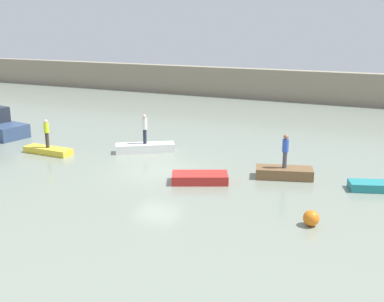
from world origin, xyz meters
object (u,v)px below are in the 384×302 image
object	(u,v)px
rowboat_red	(200,178)
rowboat_teal	(384,186)
person_white_shirt	(145,127)
rowboat_white	(145,148)
person_hiviz_shirt	(47,132)
rowboat_yellow	(48,150)
person_blue_shirt	(285,149)
mooring_buoy	(311,218)
rowboat_brown	(284,173)

from	to	relation	value
rowboat_red	rowboat_teal	size ratio (longest dim) A/B	0.86
rowboat_teal	person_white_shirt	distance (m)	13.86
rowboat_white	rowboat_teal	distance (m)	13.79
rowboat_teal	person_hiviz_shirt	xyz separation A→B (m)	(-18.95, -1.58, 1.14)
rowboat_white	rowboat_red	size ratio (longest dim) A/B	1.29
rowboat_red	person_hiviz_shirt	bearing A→B (deg)	149.62
rowboat_yellow	person_white_shirt	distance (m)	6.05
person_blue_shirt	mooring_buoy	size ratio (longest dim) A/B	2.74
rowboat_brown	rowboat_yellow	bearing A→B (deg)	169.09
mooring_buoy	rowboat_yellow	bearing A→B (deg)	166.73
rowboat_teal	person_blue_shirt	distance (m)	4.95
rowboat_red	person_hiviz_shirt	xyz separation A→B (m)	(-10.55, 1.01, 1.11)
rowboat_white	mooring_buoy	bearing A→B (deg)	-63.64
rowboat_brown	rowboat_teal	bearing A→B (deg)	-15.32
rowboat_white	rowboat_brown	bearing A→B (deg)	-41.50
rowboat_brown	mooring_buoy	bearing A→B (deg)	-82.58
rowboat_red	person_blue_shirt	distance (m)	4.57
rowboat_yellow	person_white_shirt	size ratio (longest dim) A/B	1.73
person_blue_shirt	mooring_buoy	world-z (taller)	person_blue_shirt
rowboat_white	rowboat_red	world-z (taller)	rowboat_white
rowboat_yellow	rowboat_white	world-z (taller)	rowboat_white
person_hiviz_shirt	person_white_shirt	distance (m)	5.89
rowboat_red	rowboat_teal	world-z (taller)	rowboat_red
mooring_buoy	rowboat_teal	bearing A→B (deg)	66.79
person_white_shirt	person_hiviz_shirt	bearing A→B (deg)	-152.13
person_blue_shirt	rowboat_brown	bearing A→B (deg)	14.04
rowboat_yellow	rowboat_red	world-z (taller)	rowboat_red
rowboat_red	rowboat_brown	xyz separation A→B (m)	(3.63, 2.47, 0.04)
person_blue_shirt	person_white_shirt	size ratio (longest dim) A/B	0.96
person_hiviz_shirt	person_blue_shirt	bearing A→B (deg)	5.87
rowboat_red	person_hiviz_shirt	distance (m)	10.66
rowboat_brown	person_white_shirt	size ratio (longest dim) A/B	1.58
rowboat_brown	person_white_shirt	xyz separation A→B (m)	(-8.97, 1.29, 1.29)
rowboat_brown	person_blue_shirt	size ratio (longest dim) A/B	1.64
rowboat_white	rowboat_red	distance (m)	6.54
rowboat_brown	person_white_shirt	world-z (taller)	person_white_shirt
rowboat_brown	mooring_buoy	world-z (taller)	mooring_buoy
rowboat_teal	mooring_buoy	world-z (taller)	mooring_buoy
rowboat_teal	person_white_shirt	bearing A→B (deg)	156.01
rowboat_white	person_hiviz_shirt	size ratio (longest dim) A/B	2.06
person_white_shirt	rowboat_teal	bearing A→B (deg)	-4.88
rowboat_yellow	rowboat_red	distance (m)	10.60
mooring_buoy	person_hiviz_shirt	bearing A→B (deg)	166.73
rowboat_yellow	person_hiviz_shirt	size ratio (longest dim) A/B	1.82
rowboat_yellow	rowboat_white	distance (m)	5.89
rowboat_red	person_blue_shirt	size ratio (longest dim) A/B	1.58
rowboat_yellow	person_hiviz_shirt	distance (m)	1.16
person_hiviz_shirt	person_blue_shirt	world-z (taller)	person_blue_shirt
rowboat_white	person_hiviz_shirt	xyz separation A→B (m)	(-5.21, -2.75, 1.08)
rowboat_white	person_hiviz_shirt	distance (m)	5.99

